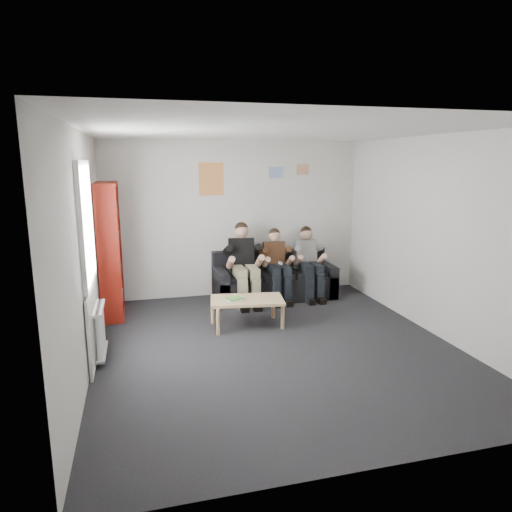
{
  "coord_description": "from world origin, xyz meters",
  "views": [
    {
      "loc": [
        -1.65,
        -5.3,
        2.36
      ],
      "look_at": [
        0.08,
        1.3,
        0.93
      ],
      "focal_mm": 32.0,
      "sensor_mm": 36.0,
      "label": 1
    }
  ],
  "objects_px": {
    "person_middle": "(277,265)",
    "bookshelf": "(111,250)",
    "person_left": "(244,265)",
    "sofa": "(274,281)",
    "coffee_table": "(247,302)",
    "person_right": "(309,263)"
  },
  "relations": [
    {
      "from": "sofa",
      "to": "person_right",
      "type": "relative_size",
      "value": 1.67
    },
    {
      "from": "coffee_table",
      "to": "person_middle",
      "type": "height_order",
      "value": "person_middle"
    },
    {
      "from": "sofa",
      "to": "bookshelf",
      "type": "distance_m",
      "value": 2.79
    },
    {
      "from": "person_left",
      "to": "person_middle",
      "type": "height_order",
      "value": "person_left"
    },
    {
      "from": "person_left",
      "to": "bookshelf",
      "type": "bearing_deg",
      "value": -168.92
    },
    {
      "from": "bookshelf",
      "to": "person_left",
      "type": "bearing_deg",
      "value": 1.25
    },
    {
      "from": "bookshelf",
      "to": "person_right",
      "type": "distance_m",
      "value": 3.28
    },
    {
      "from": "coffee_table",
      "to": "person_middle",
      "type": "xyz_separation_m",
      "value": [
        0.79,
        1.11,
        0.25
      ]
    },
    {
      "from": "person_middle",
      "to": "person_right",
      "type": "distance_m",
      "value": 0.58
    },
    {
      "from": "sofa",
      "to": "person_left",
      "type": "relative_size",
      "value": 1.54
    },
    {
      "from": "bookshelf",
      "to": "sofa",
      "type": "bearing_deg",
      "value": 4.9
    },
    {
      "from": "person_left",
      "to": "person_middle",
      "type": "bearing_deg",
      "value": 9.17
    },
    {
      "from": "bookshelf",
      "to": "person_left",
      "type": "xyz_separation_m",
      "value": [
        2.1,
        0.09,
        -0.36
      ]
    },
    {
      "from": "coffee_table",
      "to": "person_left",
      "type": "bearing_deg",
      "value": 78.87
    },
    {
      "from": "coffee_table",
      "to": "person_right",
      "type": "height_order",
      "value": "person_right"
    },
    {
      "from": "person_left",
      "to": "person_middle",
      "type": "distance_m",
      "value": 0.58
    },
    {
      "from": "bookshelf",
      "to": "person_middle",
      "type": "distance_m",
      "value": 2.71
    },
    {
      "from": "sofa",
      "to": "person_right",
      "type": "xyz_separation_m",
      "value": [
        0.58,
        -0.19,
        0.33
      ]
    },
    {
      "from": "person_left",
      "to": "person_right",
      "type": "relative_size",
      "value": 1.09
    },
    {
      "from": "bookshelf",
      "to": "person_left",
      "type": "relative_size",
      "value": 1.52
    },
    {
      "from": "person_middle",
      "to": "person_right",
      "type": "height_order",
      "value": "person_right"
    },
    {
      "from": "person_middle",
      "to": "bookshelf",
      "type": "bearing_deg",
      "value": -169.73
    }
  ]
}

